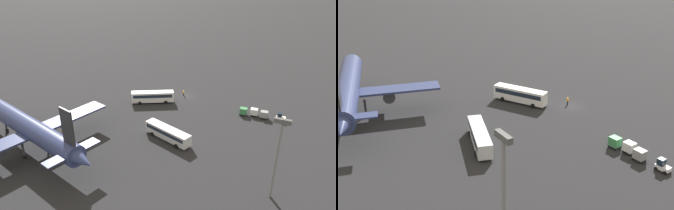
{
  "view_description": "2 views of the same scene",
  "coord_description": "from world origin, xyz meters",
  "views": [
    {
      "loc": [
        -31.81,
        86.53,
        41.36
      ],
      "look_at": [
        -1.54,
        17.53,
        4.94
      ],
      "focal_mm": 35.0,
      "sensor_mm": 36.0,
      "label": 1
    },
    {
      "loc": [
        -64.24,
        57.38,
        36.87
      ],
      "look_at": [
        -1.49,
        17.71,
        4.81
      ],
      "focal_mm": 45.0,
      "sensor_mm": 36.0,
      "label": 2
    }
  ],
  "objects": [
    {
      "name": "shuttle_bus_near",
      "position": [
        7.42,
        8.34,
        2.02
      ],
      "size": [
        12.03,
        7.96,
        3.38
      ],
      "rotation": [
        0.0,
        0.0,
        0.49
      ],
      "color": "white",
      "rests_on": "ground"
    },
    {
      "name": "baggage_tug",
      "position": [
        -28.35,
        4.75,
        0.94
      ],
      "size": [
        2.51,
        1.82,
        2.1
      ],
      "rotation": [
        0.0,
        0.0,
        0.09
      ],
      "color": "white",
      "rests_on": "ground"
    },
    {
      "name": "cargo_cart_white",
      "position": [
        -21.47,
        4.92,
        1.19
      ],
      "size": [
        2.09,
        1.79,
        2.06
      ],
      "rotation": [
        0.0,
        0.0,
        0.06
      ],
      "color": "#38383D",
      "rests_on": "ground"
    },
    {
      "name": "airplane",
      "position": [
        20.66,
        41.89,
        5.76
      ],
      "size": [
        42.3,
        36.49,
        15.31
      ],
      "rotation": [
        0.0,
        0.0,
        -0.29
      ],
      "color": "navy",
      "rests_on": "ground"
    },
    {
      "name": "shuttle_bus_far",
      "position": [
        -4.98,
        25.52,
        1.88
      ],
      "size": [
        12.72,
        6.69,
        3.12
      ],
      "rotation": [
        0.0,
        0.0,
        -0.34
      ],
      "color": "silver",
      "rests_on": "ground"
    },
    {
      "name": "light_pole",
      "position": [
        -30.16,
        36.14,
        10.04
      ],
      "size": [
        2.8,
        0.7,
        16.19
      ],
      "color": "slate",
      "rests_on": "ground"
    },
    {
      "name": "cargo_cart_green",
      "position": [
        -18.74,
        5.63,
        1.19
      ],
      "size": [
        2.09,
        1.79,
        2.06
      ],
      "rotation": [
        0.0,
        0.0,
        0.06
      ],
      "color": "#38383D",
      "rests_on": "ground"
    },
    {
      "name": "cargo_cart_grey",
      "position": [
        -24.21,
        5.41,
        1.19
      ],
      "size": [
        2.09,
        1.79,
        2.06
      ],
      "rotation": [
        0.0,
        0.0,
        0.06
      ],
      "color": "#38383D",
      "rests_on": "ground"
    },
    {
      "name": "ground_plane",
      "position": [
        0.0,
        0.0,
        0.0
      ],
      "size": [
        600.0,
        600.0,
        0.0
      ],
      "primitive_type": "plane",
      "color": "#232326"
    },
    {
      "name": "worker_person",
      "position": [
        0.89,
        0.07,
        0.87
      ],
      "size": [
        0.38,
        0.38,
        1.74
      ],
      "color": "#1E1E2D",
      "rests_on": "ground"
    }
  ]
}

